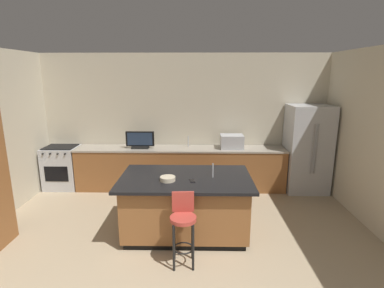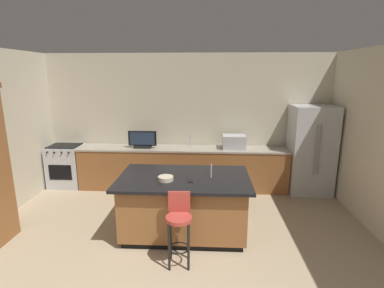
{
  "view_description": "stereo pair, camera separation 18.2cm",
  "coord_description": "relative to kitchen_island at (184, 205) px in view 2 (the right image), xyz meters",
  "views": [
    {
      "loc": [
        0.28,
        -2.07,
        2.47
      ],
      "look_at": [
        0.19,
        2.88,
        1.28
      ],
      "focal_mm": 27.77,
      "sensor_mm": 36.0,
      "label": 1
    },
    {
      "loc": [
        0.46,
        -2.06,
        2.47
      ],
      "look_at": [
        0.19,
        2.88,
        1.28
      ],
      "focal_mm": 27.77,
      "sensor_mm": 36.0,
      "label": 2
    }
  ],
  "objects": [
    {
      "name": "microwave",
      "position": [
        0.91,
        1.89,
        0.58
      ],
      "size": [
        0.48,
        0.36,
        0.29
      ],
      "primitive_type": "cube",
      "color": "#B7BABF",
      "rests_on": "counter_back"
    },
    {
      "name": "range_oven",
      "position": [
        -2.78,
        1.89,
        -0.01
      ],
      "size": [
        0.7,
        0.63,
        0.93
      ],
      "color": "#B7BABF",
      "rests_on": "ground_plane"
    },
    {
      "name": "cell_phone",
      "position": [
        0.1,
        -0.17,
        0.46
      ],
      "size": [
        0.1,
        0.16,
        0.01
      ],
      "primitive_type": "cube",
      "rotation": [
        0.0,
        0.0,
        0.2
      ],
      "color": "black",
      "rests_on": "kitchen_island"
    },
    {
      "name": "wall_back",
      "position": [
        -0.11,
        2.27,
        0.97
      ],
      "size": [
        6.67,
        0.12,
        2.89
      ],
      "primitive_type": "cube",
      "color": "beige",
      "rests_on": "ground_plane"
    },
    {
      "name": "counter_back",
      "position": [
        -0.18,
        1.89,
        -0.02
      ],
      "size": [
        4.47,
        0.62,
        0.91
      ],
      "color": "brown",
      "rests_on": "ground_plane"
    },
    {
      "name": "refrigerator",
      "position": [
        2.49,
        1.83,
        0.44
      ],
      "size": [
        0.85,
        0.76,
        1.83
      ],
      "color": "#B7BABF",
      "rests_on": "ground_plane"
    },
    {
      "name": "tv_monitor",
      "position": [
        -1.03,
        1.84,
        0.6
      ],
      "size": [
        0.6,
        0.16,
        0.36
      ],
      "color": "black",
      "rests_on": "counter_back"
    },
    {
      "name": "sink_faucet_island",
      "position": [
        0.41,
        0.0,
        0.57
      ],
      "size": [
        0.02,
        0.02,
        0.22
      ],
      "primitive_type": "cylinder",
      "color": "#B2B2B7",
      "rests_on": "kitchen_island"
    },
    {
      "name": "sink_faucet_back",
      "position": [
        -0.02,
        1.99,
        0.56
      ],
      "size": [
        0.02,
        0.02,
        0.24
      ],
      "primitive_type": "cylinder",
      "color": "#B2B2B7",
      "rests_on": "counter_back"
    },
    {
      "name": "tv_remote",
      "position": [
        -0.25,
        -0.18,
        0.47
      ],
      "size": [
        0.05,
        0.17,
        0.02
      ],
      "primitive_type": "cube",
      "rotation": [
        0.0,
        0.0,
        -0.03
      ],
      "color": "black",
      "rests_on": "kitchen_island"
    },
    {
      "name": "fruit_bowl",
      "position": [
        -0.26,
        -0.16,
        0.49
      ],
      "size": [
        0.23,
        0.23,
        0.06
      ],
      "primitive_type": "cylinder",
      "color": "beige",
      "rests_on": "kitchen_island"
    },
    {
      "name": "bar_stool_center",
      "position": [
        -0.0,
        -0.77,
        0.1
      ],
      "size": [
        0.34,
        0.35,
        0.97
      ],
      "rotation": [
        0.0,
        0.0,
        0.05
      ],
      "color": "#B23D33",
      "rests_on": "ground_plane"
    },
    {
      "name": "kitchen_island",
      "position": [
        0.0,
        0.0,
        0.0
      ],
      "size": [
        1.99,
        1.23,
        0.93
      ],
      "color": "black",
      "rests_on": "ground_plane"
    }
  ]
}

